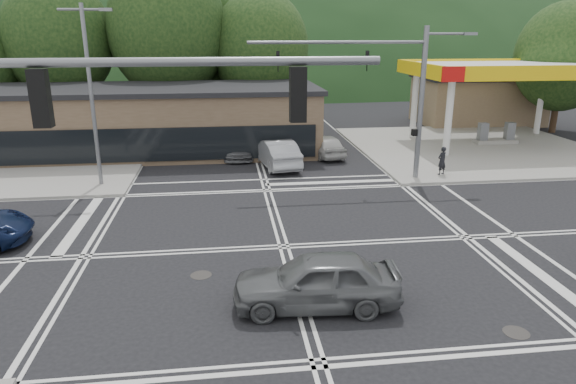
{
  "coord_description": "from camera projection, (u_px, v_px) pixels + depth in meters",
  "views": [
    {
      "loc": [
        -2.08,
        -17.61,
        7.71
      ],
      "look_at": [
        0.46,
        2.35,
        1.4
      ],
      "focal_mm": 32.0,
      "sensor_mm": 36.0,
      "label": 1
    }
  ],
  "objects": [
    {
      "name": "ground",
      "position": [
        284.0,
        247.0,
        19.22
      ],
      "size": [
        120.0,
        120.0,
        0.0
      ],
      "primitive_type": "plane",
      "color": "black",
      "rests_on": "ground"
    },
    {
      "name": "sidewalk_ne",
      "position": [
        475.0,
        148.0,
        35.2
      ],
      "size": [
        16.0,
        16.0,
        0.15
      ],
      "primitive_type": "cube",
      "color": "gray",
      "rests_on": "ground"
    },
    {
      "name": "sidewalk_nw",
      "position": [
        14.0,
        161.0,
        31.59
      ],
      "size": [
        16.0,
        16.0,
        0.15
      ],
      "primitive_type": "cube",
      "color": "gray",
      "rests_on": "ground"
    },
    {
      "name": "gas_station_canopy",
      "position": [
        503.0,
        72.0,
        34.89
      ],
      "size": [
        12.32,
        8.34,
        5.75
      ],
      "color": "silver",
      "rests_on": "ground"
    },
    {
      "name": "convenience_store",
      "position": [
        477.0,
        101.0,
        44.72
      ],
      "size": [
        10.0,
        6.0,
        3.8
      ],
      "primitive_type": "cube",
      "color": "#846B4F",
      "rests_on": "ground"
    },
    {
      "name": "commercial_row",
      "position": [
        133.0,
        122.0,
        33.75
      ],
      "size": [
        24.0,
        8.0,
        4.0
      ],
      "primitive_type": "cube",
      "color": "brown",
      "rests_on": "ground"
    },
    {
      "name": "hill_north",
      "position": [
        232.0,
        71.0,
        104.42
      ],
      "size": [
        252.0,
        126.0,
        140.0
      ],
      "primitive_type": "ellipsoid",
      "color": "#193417",
      "rests_on": "ground"
    },
    {
      "name": "tree_n_a",
      "position": [
        59.0,
        39.0,
        38.12
      ],
      "size": [
        8.0,
        8.0,
        11.75
      ],
      "color": "#382619",
      "rests_on": "ground"
    },
    {
      "name": "tree_n_b",
      "position": [
        168.0,
        30.0,
        38.89
      ],
      "size": [
        9.0,
        9.0,
        12.98
      ],
      "color": "#382619",
      "rests_on": "ground"
    },
    {
      "name": "tree_n_c",
      "position": [
        260.0,
        48.0,
        40.12
      ],
      "size": [
        7.6,
        7.6,
        10.87
      ],
      "color": "#382619",
      "rests_on": "ground"
    },
    {
      "name": "tree_n_e",
      "position": [
        221.0,
        38.0,
        43.35
      ],
      "size": [
        8.4,
        8.4,
        11.98
      ],
      "color": "#382619",
      "rests_on": "ground"
    },
    {
      "name": "tree_ne",
      "position": [
        563.0,
        57.0,
        39.29
      ],
      "size": [
        7.2,
        7.2,
        9.99
      ],
      "color": "#382619",
      "rests_on": "ground"
    },
    {
      "name": "streetlight_nw",
      "position": [
        92.0,
        88.0,
        25.22
      ],
      "size": [
        2.5,
        0.25,
        9.0
      ],
      "color": "slate",
      "rests_on": "ground"
    },
    {
      "name": "signal_mast_ne",
      "position": [
        399.0,
        85.0,
        26.3
      ],
      "size": [
        11.65,
        0.3,
        8.0
      ],
      "color": "slate",
      "rests_on": "ground"
    },
    {
      "name": "car_grey_center",
      "position": [
        316.0,
        281.0,
        14.82
      ],
      "size": [
        4.96,
        2.29,
        1.65
      ],
      "primitive_type": "imported",
      "rotation": [
        0.0,
        0.0,
        -1.64
      ],
      "color": "#585B5D",
      "rests_on": "ground"
    },
    {
      "name": "car_queue_a",
      "position": [
        277.0,
        153.0,
        30.4
      ],
      "size": [
        2.54,
        5.22,
        1.65
      ],
      "primitive_type": "imported",
      "rotation": [
        0.0,
        0.0,
        3.31
      ],
      "color": "#979A9E",
      "rests_on": "ground"
    },
    {
      "name": "car_queue_b",
      "position": [
        325.0,
        146.0,
        32.89
      ],
      "size": [
        2.22,
        4.38,
        1.43
      ],
      "primitive_type": "imported",
      "rotation": [
        0.0,
        0.0,
        3.27
      ],
      "color": "#B1B1AD",
      "rests_on": "ground"
    },
    {
      "name": "car_northbound",
      "position": [
        239.0,
        147.0,
        32.86
      ],
      "size": [
        2.1,
        4.64,
        1.32
      ],
      "primitive_type": "imported",
      "rotation": [
        0.0,
        0.0,
        -0.06
      ],
      "color": "#5A5B5F",
      "rests_on": "ground"
    },
    {
      "name": "pedestrian",
      "position": [
        442.0,
        161.0,
        28.14
      ],
      "size": [
        0.67,
        0.58,
        1.56
      ],
      "primitive_type": "imported",
      "rotation": [
        0.0,
        0.0,
        3.57
      ],
      "color": "black",
      "rests_on": "sidewalk_ne"
    }
  ]
}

